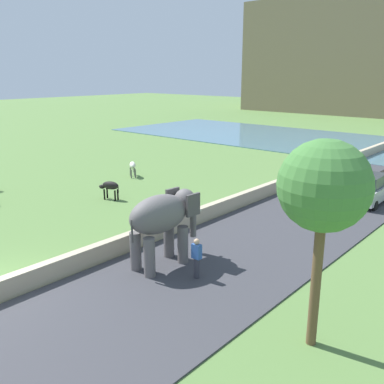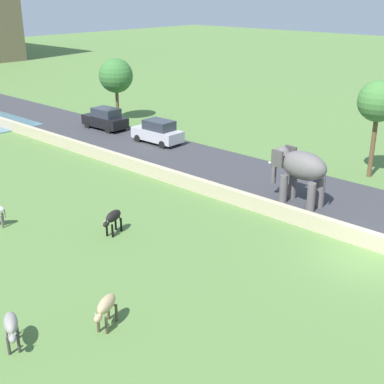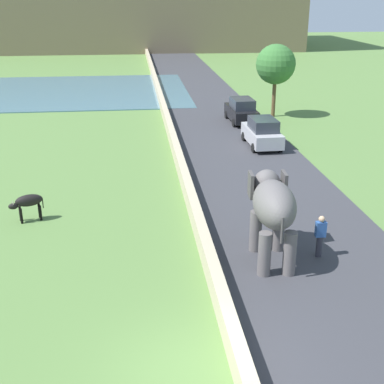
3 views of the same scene
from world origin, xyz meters
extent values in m
plane|color=#567A3D|center=(0.00, 0.00, 0.00)|extent=(220.00, 220.00, 0.00)
cube|color=#38383D|center=(5.00, 20.00, 0.03)|extent=(7.00, 120.00, 0.06)
cube|color=tan|center=(1.20, 18.00, 0.39)|extent=(0.40, 110.00, 0.79)
ellipsoid|color=#605B5B|center=(3.42, 5.25, 2.24)|extent=(1.56, 2.78, 1.50)
cylinder|color=#605B5B|center=(3.06, 6.15, 0.80)|extent=(0.44, 0.44, 1.60)
cylinder|color=#605B5B|center=(3.90, 6.10, 0.80)|extent=(0.44, 0.44, 1.60)
cylinder|color=#605B5B|center=(2.95, 4.40, 0.80)|extent=(0.44, 0.44, 1.60)
cylinder|color=#605B5B|center=(3.79, 4.35, 0.80)|extent=(0.44, 0.44, 1.60)
ellipsoid|color=#605B5B|center=(3.51, 6.66, 2.42)|extent=(1.05, 0.96, 1.10)
cube|color=#484444|center=(2.90, 6.57, 2.46)|extent=(0.16, 0.71, 0.90)
cube|color=#484444|center=(4.10, 6.49, 2.46)|extent=(0.16, 0.71, 0.90)
cylinder|color=#605B5B|center=(3.54, 7.14, 1.54)|extent=(0.28, 0.28, 1.50)
cone|color=silver|center=(3.32, 7.08, 1.99)|extent=(0.15, 0.56, 0.17)
cone|color=silver|center=(3.76, 7.06, 1.99)|extent=(0.15, 0.56, 0.17)
cylinder|color=#484444|center=(3.34, 3.93, 1.89)|extent=(0.08, 0.08, 0.90)
cylinder|color=#33333D|center=(5.21, 5.42, 0.42)|extent=(0.22, 0.22, 0.85)
cube|color=#2D569E|center=(5.21, 5.42, 1.13)|extent=(0.36, 0.22, 0.56)
sphere|color=tan|center=(5.21, 5.42, 1.52)|extent=(0.22, 0.22, 0.22)
cube|color=black|center=(6.58, 25.78, 0.70)|extent=(1.82, 4.05, 0.80)
cube|color=#2D333D|center=(6.58, 25.58, 1.45)|extent=(1.51, 2.24, 0.70)
cylinder|color=black|center=(5.73, 27.05, 0.30)|extent=(0.20, 0.61, 0.60)
cylinder|color=black|center=(7.34, 27.10, 0.30)|extent=(0.20, 0.61, 0.60)
cylinder|color=black|center=(5.81, 24.46, 0.30)|extent=(0.20, 0.61, 0.60)
cylinder|color=black|center=(7.42, 24.50, 0.30)|extent=(0.20, 0.61, 0.60)
cube|color=#B7B7BC|center=(6.58, 19.58, 0.70)|extent=(1.77, 4.03, 0.80)
cube|color=#2D333D|center=(6.58, 19.38, 1.45)|extent=(1.48, 2.23, 0.70)
cylinder|color=black|center=(5.74, 20.86, 0.30)|extent=(0.19, 0.60, 0.60)
cylinder|color=black|center=(7.36, 20.89, 0.30)|extent=(0.19, 0.60, 0.60)
cylinder|color=black|center=(5.79, 18.26, 0.30)|extent=(0.19, 0.60, 0.60)
cylinder|color=black|center=(7.41, 18.29, 0.30)|extent=(0.19, 0.60, 0.60)
ellipsoid|color=black|center=(-5.58, 9.93, 0.90)|extent=(1.18, 0.76, 0.50)
cylinder|color=black|center=(-5.90, 9.66, 0.33)|extent=(0.10, 0.10, 0.65)
cylinder|color=black|center=(-6.00, 9.95, 0.33)|extent=(0.10, 0.10, 0.65)
cylinder|color=black|center=(-5.17, 9.90, 0.33)|extent=(0.10, 0.10, 0.65)
cylinder|color=black|center=(-5.27, 10.19, 0.33)|extent=(0.10, 0.10, 0.65)
ellipsoid|color=black|center=(-6.18, 9.73, 0.75)|extent=(0.46, 0.35, 0.26)
cone|color=beige|center=(-6.16, 9.64, 0.92)|extent=(0.04, 0.04, 0.12)
cone|color=beige|center=(-6.21, 9.81, 0.92)|extent=(0.04, 0.04, 0.12)
cylinder|color=black|center=(-5.07, 10.10, 0.70)|extent=(0.04, 0.04, 0.45)
cylinder|color=brown|center=(9.40, 27.52, 1.44)|extent=(0.28, 0.28, 2.87)
sphere|color=#387033|center=(9.40, 27.52, 3.90)|extent=(2.92, 2.92, 2.92)
camera|label=1|loc=(14.76, -5.72, 7.53)|focal=39.94mm
camera|label=2|loc=(-19.66, -8.01, 10.89)|focal=49.02mm
camera|label=3|loc=(-1.17, -10.44, 8.95)|focal=48.51mm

